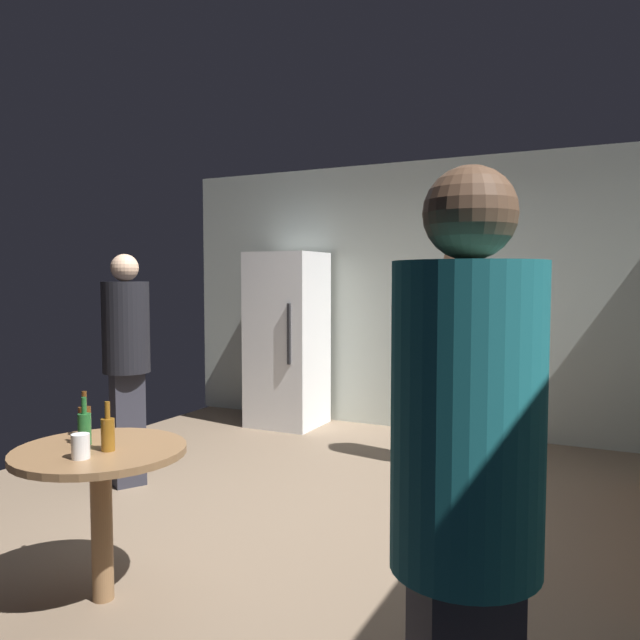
% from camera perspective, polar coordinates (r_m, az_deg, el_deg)
% --- Properties ---
extents(ground_plane, '(5.20, 5.20, 0.10)m').
position_cam_1_polar(ground_plane, '(4.23, -1.95, -18.16)').
color(ground_plane, '#7A6651').
extents(wall_back, '(5.32, 0.06, 2.70)m').
position_cam_1_polar(wall_back, '(6.36, 9.24, 2.13)').
color(wall_back, beige).
rests_on(wall_back, ground_plane).
extents(refrigerator, '(0.70, 0.68, 1.80)m').
position_cam_1_polar(refrigerator, '(6.51, -3.02, -1.76)').
color(refrigerator, white).
rests_on(refrigerator, ground_plane).
extents(foreground_table, '(0.80, 0.80, 0.73)m').
position_cam_1_polar(foreground_table, '(3.20, -19.41, -12.77)').
color(foreground_table, olive).
rests_on(foreground_table, ground_plane).
extents(beer_bottle_amber, '(0.06, 0.06, 0.23)m').
position_cam_1_polar(beer_bottle_amber, '(3.08, -18.81, -9.74)').
color(beer_bottle_amber, '#8C5919').
rests_on(beer_bottle_amber, foreground_table).
extents(beer_bottle_brown, '(0.06, 0.06, 0.23)m').
position_cam_1_polar(beer_bottle_brown, '(3.40, -20.69, -8.54)').
color(beer_bottle_brown, '#593314').
rests_on(beer_bottle_brown, foreground_table).
extents(beer_bottle_green, '(0.06, 0.06, 0.23)m').
position_cam_1_polar(beer_bottle_green, '(3.23, -20.71, -9.17)').
color(beer_bottle_green, '#26662D').
rests_on(beer_bottle_green, foreground_table).
extents(plastic_cup_white, '(0.08, 0.08, 0.11)m').
position_cam_1_polar(plastic_cup_white, '(3.00, -21.02, -10.72)').
color(plastic_cup_white, white).
rests_on(plastic_cup_white, foreground_table).
extents(person_in_teal_shirt, '(0.48, 0.48, 1.78)m').
position_cam_1_polar(person_in_teal_shirt, '(1.49, 13.17, -15.26)').
color(person_in_teal_shirt, '#2D2D38').
rests_on(person_in_teal_shirt, ground_plane).
extents(person_in_gray_shirt, '(0.48, 0.48, 1.79)m').
position_cam_1_polar(person_in_gray_shirt, '(5.10, 12.30, -1.68)').
color(person_in_gray_shirt, '#2D2D38').
rests_on(person_in_gray_shirt, ground_plane).
extents(person_in_black_shirt, '(0.46, 0.46, 1.71)m').
position_cam_1_polar(person_in_black_shirt, '(4.79, -17.30, -2.71)').
color(person_in_black_shirt, '#2D2D38').
rests_on(person_in_black_shirt, ground_plane).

